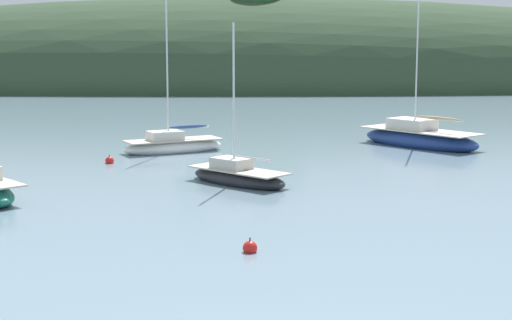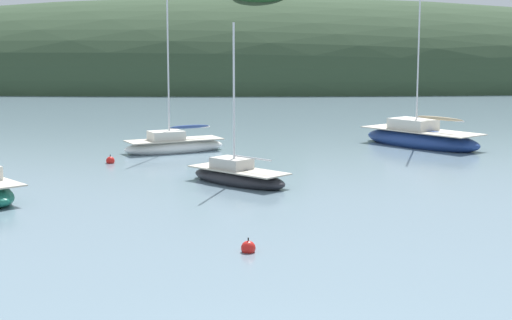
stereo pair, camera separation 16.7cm
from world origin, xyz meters
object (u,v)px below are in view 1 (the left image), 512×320
Objects in this scene: sailboat_red_portside at (173,145)px; sailboat_grey_yawl at (419,138)px; mooring_buoy_inner at (110,161)px; mooring_buoy_channel at (250,248)px; sailboat_black_sloop at (238,176)px.

sailboat_grey_yawl reaches higher than sailboat_red_portside.
mooring_buoy_inner is 1.00× the size of mooring_buoy_channel.
sailboat_red_portside is 16.04× the size of mooring_buoy_inner.
sailboat_red_portside is 4.93m from mooring_buoy_inner.
sailboat_red_portside is 16.04× the size of mooring_buoy_channel.
sailboat_black_sloop is at bearing -69.65° from sailboat_red_portside.
sailboat_grey_yawl is (10.60, 12.02, 0.14)m from sailboat_black_sloop.
mooring_buoy_inner is at bearing 111.97° from mooring_buoy_channel.
sailboat_red_portside is (-3.65, 9.84, 0.04)m from sailboat_black_sloop.
sailboat_red_portside is 21.56m from mooring_buoy_channel.
sailboat_grey_yawl is 25.48m from mooring_buoy_channel.
sailboat_grey_yawl is at bearing 66.42° from mooring_buoy_channel.
mooring_buoy_inner is (-6.51, 5.83, -0.21)m from sailboat_black_sloop.
sailboat_black_sloop is at bearing -41.85° from mooring_buoy_inner.
sailboat_black_sloop reaches higher than mooring_buoy_channel.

